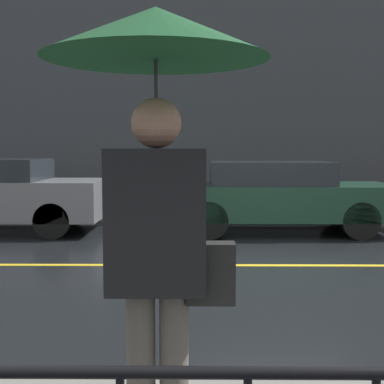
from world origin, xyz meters
name	(u,v)px	position (x,y,z in m)	size (l,w,h in m)	color
ground_plane	(278,266)	(0.00, 0.00, 0.00)	(80.00, 80.00, 0.00)	black
sidewalk_far	(247,218)	(0.00, 4.89, 0.05)	(28.00, 1.80, 0.11)	slate
lane_marking	(278,265)	(0.00, 0.00, 0.00)	(25.20, 0.12, 0.01)	gold
building_storefront	(244,87)	(0.00, 5.94, 3.21)	(28.00, 0.30, 6.42)	#383D42
pedestrian	(157,112)	(-1.36, -5.01, 1.86)	(1.09, 1.09, 2.25)	#4C4742
car_dark_green	(276,195)	(0.41, 3.01, 0.75)	(4.50, 1.85, 1.42)	#193828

